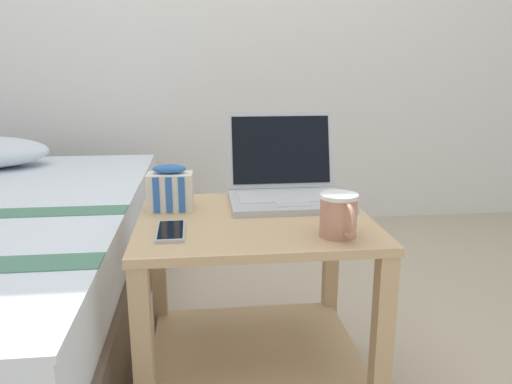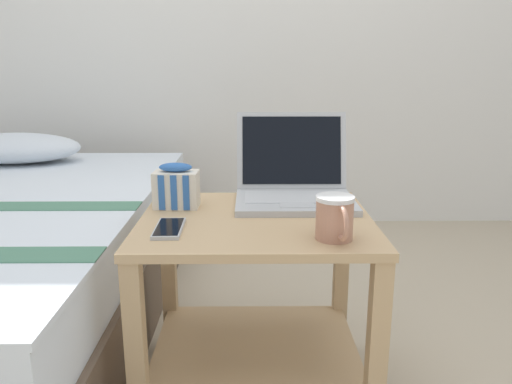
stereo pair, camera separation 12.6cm
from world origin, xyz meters
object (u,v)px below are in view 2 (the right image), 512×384
at_px(laptop, 294,184).
at_px(cell_phone, 169,228).
at_px(snack_bag, 176,187).
at_px(mug_front_left, 335,216).

distance_m(laptop, cell_phone, 0.43).
distance_m(snack_bag, cell_phone, 0.21).
bearing_deg(mug_front_left, laptop, 101.05).
height_order(laptop, snack_bag, laptop).
bearing_deg(laptop, snack_bag, -168.87).
distance_m(mug_front_left, snack_bag, 0.49).
distance_m(mug_front_left, cell_phone, 0.40).
height_order(mug_front_left, cell_phone, mug_front_left).
relative_size(mug_front_left, snack_bag, 1.04).
xyz_separation_m(laptop, cell_phone, (-0.33, -0.27, -0.05)).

